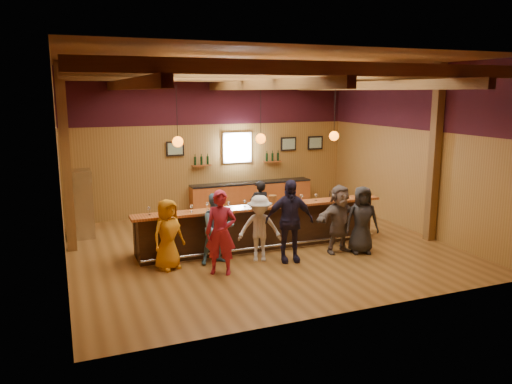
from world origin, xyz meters
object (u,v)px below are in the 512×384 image
at_px(bar_counter, 259,226).
at_px(customer_redvest, 221,233).
at_px(customer_navy, 289,221).
at_px(stainless_fridge, 79,204).
at_px(bartender, 260,208).
at_px(customer_denim, 218,229).
at_px(bottle_a, 293,197).
at_px(ice_bucket, 273,200).
at_px(back_bar_cabinet, 251,196).
at_px(customer_orange, 168,234).
at_px(customer_white, 260,228).
at_px(customer_brown, 339,219).
at_px(customer_dark, 362,220).

height_order(bar_counter, customer_redvest, customer_redvest).
relative_size(customer_redvest, customer_navy, 0.95).
height_order(stainless_fridge, bartender, stainless_fridge).
height_order(customer_denim, bottle_a, customer_denim).
xyz_separation_m(bar_counter, ice_bucket, (0.26, -0.26, 0.70)).
distance_m(back_bar_cabinet, ice_bucket, 4.01).
bearing_deg(bartender, customer_orange, 34.83).
bearing_deg(bar_counter, back_bar_cabinet, 71.66).
xyz_separation_m(customer_denim, customer_white, (0.94, -0.17, -0.04)).
bearing_deg(customer_brown, customer_orange, 167.46).
bearing_deg(customer_orange, customer_brown, -30.34).
bearing_deg(customer_navy, customer_white, 167.36).
relative_size(bartender, bottle_a, 4.81).
distance_m(stainless_fridge, bartender, 4.76).
bearing_deg(bar_counter, customer_navy, -80.84).
distance_m(customer_navy, customer_dark, 1.87).
distance_m(customer_orange, bottle_a, 3.31).
relative_size(stainless_fridge, customer_denim, 1.12).
distance_m(bar_counter, customer_denim, 1.62).
height_order(back_bar_cabinet, bartender, bartender).
height_order(back_bar_cabinet, customer_dark, customer_dark).
bearing_deg(ice_bucket, customer_brown, -34.29).
distance_m(customer_brown, ice_bucket, 1.67).
distance_m(bartender, ice_bucket, 1.22).
bearing_deg(customer_orange, customer_redvest, -60.79).
xyz_separation_m(stainless_fridge, customer_redvest, (2.65, -3.96, 0.00)).
xyz_separation_m(bar_counter, customer_brown, (1.60, -1.18, 0.30)).
bearing_deg(customer_denim, customer_redvest, -105.83).
bearing_deg(bottle_a, customer_orange, -170.62).
distance_m(customer_dark, ice_bucket, 2.19).
distance_m(customer_redvest, ice_bucket, 2.15).
bearing_deg(back_bar_cabinet, customer_white, -108.95).
relative_size(customer_orange, ice_bucket, 7.22).
distance_m(stainless_fridge, customer_redvest, 4.76).
bearing_deg(bartender, customer_redvest, 56.35).
xyz_separation_m(ice_bucket, bottle_a, (0.54, -0.01, 0.01)).
bearing_deg(stainless_fridge, customer_orange, -62.81).
bearing_deg(ice_bucket, customer_navy, -92.48).
bearing_deg(customer_white, stainless_fridge, 157.25).
height_order(customer_redvest, customer_white, customer_redvest).
relative_size(customer_white, ice_bucket, 7.07).
bearing_deg(stainless_fridge, back_bar_cabinet, 11.93).
height_order(bar_counter, customer_orange, customer_orange).
distance_m(back_bar_cabinet, customer_dark, 5.06).
height_order(bartender, ice_bucket, bartender).
bearing_deg(customer_denim, bottle_a, 10.74).
relative_size(customer_orange, customer_redvest, 0.86).
bearing_deg(customer_navy, customer_redvest, -161.53).
distance_m(back_bar_cabinet, customer_redvest, 5.74).
distance_m(customer_white, bartender, 2.04).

